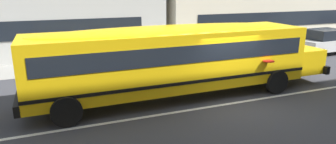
% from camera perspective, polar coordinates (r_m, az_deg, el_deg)
% --- Properties ---
extents(ground_plane, '(400.00, 400.00, 0.00)m').
position_cam_1_polar(ground_plane, '(11.84, 12.01, -5.78)').
color(ground_plane, '#38383D').
extents(sidewalk_far, '(120.00, 3.00, 0.01)m').
position_cam_1_polar(sidewalk_far, '(18.82, -1.64, 2.54)').
color(sidewalk_far, gray).
rests_on(sidewalk_far, ground_plane).
extents(lane_centreline, '(110.00, 0.16, 0.01)m').
position_cam_1_polar(lane_centreline, '(11.84, 12.01, -5.77)').
color(lane_centreline, silver).
rests_on(lane_centreline, ground_plane).
extents(school_bus, '(12.77, 3.02, 2.85)m').
position_cam_1_polar(school_bus, '(11.90, 1.97, 3.19)').
color(school_bus, yellow).
rests_on(school_bus, ground_plane).
extents(parked_car_white_by_entrance, '(3.99, 2.06, 1.64)m').
position_cam_1_polar(parked_car_white_by_entrance, '(22.59, 27.45, 5.15)').
color(parked_car_white_by_entrance, silver).
rests_on(parked_car_white_by_entrance, ground_plane).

